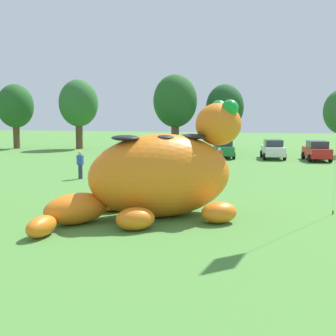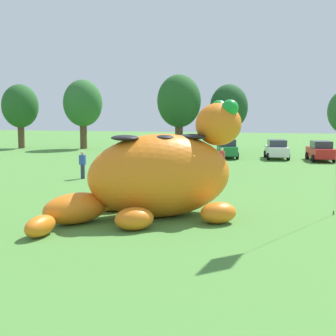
% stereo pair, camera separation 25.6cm
% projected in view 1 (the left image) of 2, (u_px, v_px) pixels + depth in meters
% --- Properties ---
extents(ground_plane, '(160.00, 160.00, 0.00)m').
position_uv_depth(ground_plane, '(171.00, 212.00, 18.75)').
color(ground_plane, '#4C8438').
extents(giant_inflatable_creature, '(7.26, 7.88, 4.61)m').
position_uv_depth(giant_inflatable_creature, '(161.00, 174.00, 17.80)').
color(giant_inflatable_creature, orange).
rests_on(giant_inflatable_creature, ground).
extents(car_black, '(2.53, 4.36, 1.72)m').
position_uv_depth(car_black, '(146.00, 147.00, 43.65)').
color(car_black, black).
rests_on(car_black, ground).
extents(car_silver, '(2.26, 4.25, 1.72)m').
position_uv_depth(car_silver, '(189.00, 147.00, 43.49)').
color(car_silver, '#B7BABF').
rests_on(car_silver, ground).
extents(car_green, '(2.53, 4.35, 1.72)m').
position_uv_depth(car_green, '(223.00, 149.00, 41.66)').
color(car_green, '#1E7238').
rests_on(car_green, ground).
extents(car_white, '(2.42, 4.32, 1.72)m').
position_uv_depth(car_white, '(273.00, 149.00, 40.85)').
color(car_white, white).
rests_on(car_white, ground).
extents(car_red, '(2.46, 4.33, 1.72)m').
position_uv_depth(car_red, '(317.00, 151.00, 39.16)').
color(car_red, red).
rests_on(car_red, ground).
extents(tree_far_left, '(4.18, 4.18, 7.42)m').
position_uv_depth(tree_far_left, '(15.00, 106.00, 52.60)').
color(tree_far_left, brown).
rests_on(tree_far_left, ground).
extents(tree_left, '(4.46, 4.46, 7.91)m').
position_uv_depth(tree_left, '(79.00, 104.00, 52.00)').
color(tree_left, brown).
rests_on(tree_left, ground).
extents(tree_mid_left, '(4.54, 4.54, 8.06)m').
position_uv_depth(tree_mid_left, '(175.00, 102.00, 47.21)').
color(tree_mid_left, brown).
rests_on(tree_mid_left, ground).
extents(tree_centre_left, '(4.03, 4.03, 7.15)m').
position_uv_depth(tree_centre_left, '(225.00, 108.00, 48.62)').
color(tree_centre_left, brown).
rests_on(tree_centre_left, ground).
extents(spectator_near_inflatable, '(0.38, 0.26, 1.71)m').
position_uv_depth(spectator_near_inflatable, '(155.00, 154.00, 36.38)').
color(spectator_near_inflatable, '#2D334C').
rests_on(spectator_near_inflatable, ground).
extents(spectator_mid_field, '(0.38, 0.26, 1.71)m').
position_uv_depth(spectator_mid_field, '(217.00, 170.00, 26.08)').
color(spectator_mid_field, '#726656').
rests_on(spectator_mid_field, ground).
extents(spectator_by_cars, '(0.38, 0.26, 1.71)m').
position_uv_depth(spectator_by_cars, '(219.00, 160.00, 31.23)').
color(spectator_by_cars, black).
rests_on(spectator_by_cars, ground).
extents(spectator_far_side, '(0.38, 0.26, 1.71)m').
position_uv_depth(spectator_far_side, '(80.00, 165.00, 28.30)').
color(spectator_far_side, '#2D334C').
rests_on(spectator_far_side, ground).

